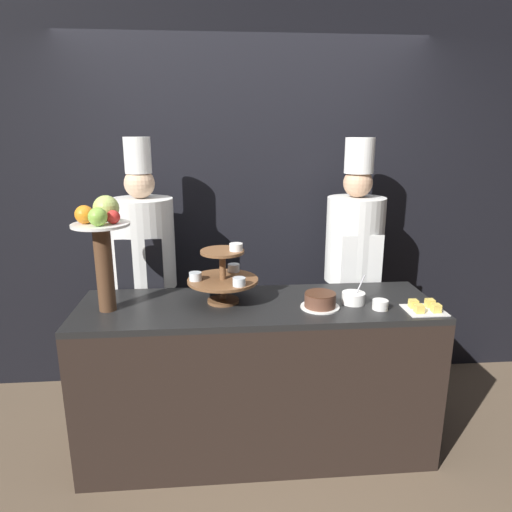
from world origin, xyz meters
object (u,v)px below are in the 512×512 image
object	(u,v)px
serving_bowl_near	(353,298)
chef_left	(145,269)
fruit_pedestal	(102,237)
tiered_stand	(223,275)
cake_square_tray	(424,308)
cake_round	(320,301)
chef_center_left	(353,262)
cup_white	(380,305)

from	to	relation	value
serving_bowl_near	chef_left	xyz separation A→B (m)	(-1.23, 0.56, 0.03)
serving_bowl_near	fruit_pedestal	bearing A→B (deg)	178.89
tiered_stand	cake_square_tray	world-z (taller)	tiered_stand
tiered_stand	chef_left	bearing A→B (deg)	136.47
cake_round	chef_left	distance (m)	1.20
fruit_pedestal	chef_center_left	bearing A→B (deg)	19.53
cup_white	chef_left	size ratio (longest dim) A/B	0.05
serving_bowl_near	chef_center_left	size ratio (longest dim) A/B	0.09
tiered_stand	cup_white	xyz separation A→B (m)	(0.85, -0.18, -0.13)
cake_round	chef_center_left	distance (m)	0.72
cake_square_tray	serving_bowl_near	size ratio (longest dim) A/B	1.25
cake_round	chef_center_left	world-z (taller)	chef_center_left
cake_square_tray	chef_center_left	distance (m)	0.73
cake_round	chef_center_left	xyz separation A→B (m)	(0.37, 0.61, 0.03)
cake_round	chef_left	bearing A→B (deg)	149.27
cup_white	serving_bowl_near	size ratio (longest dim) A/B	0.52
fruit_pedestal	chef_left	world-z (taller)	chef_left
cake_square_tray	serving_bowl_near	world-z (taller)	serving_bowl_near
cake_square_tray	fruit_pedestal	bearing A→B (deg)	174.37
tiered_stand	cake_square_tray	distance (m)	1.11
cup_white	cake_square_tray	xyz separation A→B (m)	(0.23, -0.04, -0.01)
tiered_stand	fruit_pedestal	distance (m)	0.67
cup_white	chef_center_left	xyz separation A→B (m)	(0.04, 0.66, 0.05)
fruit_pedestal	chef_center_left	xyz separation A→B (m)	(1.52, 0.54, -0.33)
cup_white	chef_left	distance (m)	1.51
tiered_stand	cake_round	xyz separation A→B (m)	(0.52, -0.13, -0.12)
fruit_pedestal	chef_left	xyz separation A→B (m)	(0.12, 0.54, -0.34)
fruit_pedestal	cup_white	bearing A→B (deg)	-4.85
cup_white	serving_bowl_near	xyz separation A→B (m)	(-0.12, 0.10, 0.01)
chef_center_left	cup_white	bearing A→B (deg)	-93.81
tiered_stand	cup_white	distance (m)	0.88
tiered_stand	fruit_pedestal	bearing A→B (deg)	-174.92
tiered_stand	serving_bowl_near	distance (m)	0.74
chef_left	chef_center_left	distance (m)	1.40
cake_round	cup_white	world-z (taller)	cake_round
fruit_pedestal	cake_square_tray	bearing A→B (deg)	-5.63
chef_left	cup_white	bearing A→B (deg)	-26.09
cake_round	cup_white	xyz separation A→B (m)	(0.32, -0.05, -0.01)
cake_square_tray	chef_center_left	world-z (taller)	chef_center_left
fruit_pedestal	cake_square_tray	size ratio (longest dim) A/B	2.97
cake_square_tray	chef_center_left	xyz separation A→B (m)	(-0.19, 0.71, 0.06)
cup_white	chef_left	xyz separation A→B (m)	(-1.35, 0.66, 0.04)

